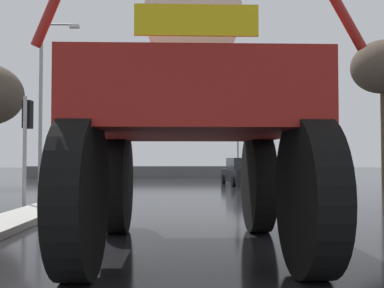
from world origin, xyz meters
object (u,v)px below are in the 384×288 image
oversize_sprayer (191,117)px  sedan_ahead (243,172)px  traffic_signal_near_right (328,120)px  bare_tree_right (383,68)px  traffic_signal_near_left (27,127)px  traffic_signal_far_left (237,135)px  streetlight_far_left (44,95)px

oversize_sprayer → sedan_ahead: size_ratio=1.29×
oversize_sprayer → traffic_signal_near_right: (4.22, 6.33, 0.52)m
traffic_signal_near_right → bare_tree_right: (5.19, 7.80, 3.19)m
traffic_signal_near_left → bare_tree_right: (14.22, 7.79, 3.41)m
oversize_sprayer → traffic_signal_far_left: oversize_sprayer is taller
streetlight_far_left → traffic_signal_far_left: bearing=22.2°
oversize_sprayer → traffic_signal_far_left: size_ratio=1.37×
oversize_sprayer → traffic_signal_near_left: (-4.81, 6.34, 0.30)m
traffic_signal_near_left → traffic_signal_far_left: bearing=60.2°
traffic_signal_near_right → streetlight_far_left: (-11.55, 9.62, 2.12)m
oversize_sprayer → traffic_signal_near_right: size_ratio=1.53×
sedan_ahead → bare_tree_right: bare_tree_right is taller
sedan_ahead → bare_tree_right: 8.90m
sedan_ahead → streetlight_far_left: size_ratio=0.50×
traffic_signal_near_right → bare_tree_right: bare_tree_right is taller
oversize_sprayer → traffic_signal_near_left: bearing=36.3°
sedan_ahead → traffic_signal_far_left: (-0.04, 2.32, 2.21)m
oversize_sprayer → traffic_signal_near_right: bearing=-34.5°
traffic_signal_near_right → traffic_signal_far_left: 13.93m
traffic_signal_near_left → streetlight_far_left: size_ratio=0.39×
traffic_signal_near_right → bare_tree_right: bearing=56.3°
traffic_signal_far_left → bare_tree_right: 9.21m
streetlight_far_left → oversize_sprayer: bearing=-65.3°
sedan_ahead → streetlight_far_left: streetlight_far_left is taller
bare_tree_right → traffic_signal_far_left: bearing=135.9°
traffic_signal_near_right → traffic_signal_near_left: bearing=180.0°
sedan_ahead → traffic_signal_near_right: (1.05, -11.56, 1.91)m
streetlight_far_left → bare_tree_right: (16.74, -1.82, 1.07)m
traffic_signal_far_left → bare_tree_right: bearing=-44.1°
traffic_signal_near_right → streetlight_far_left: 15.17m
oversize_sprayer → traffic_signal_far_left: bearing=-9.7°
traffic_signal_near_right → traffic_signal_far_left: traffic_signal_far_left is taller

